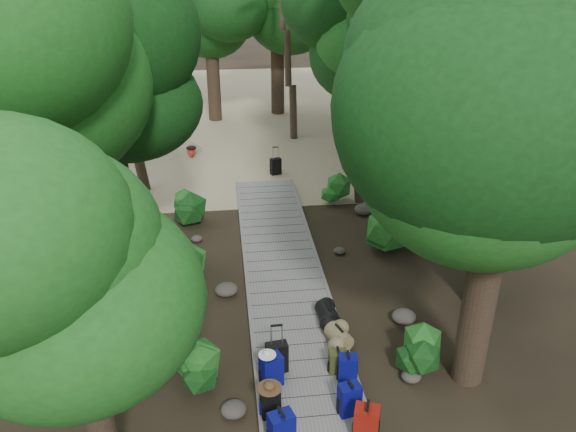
{
  "coord_description": "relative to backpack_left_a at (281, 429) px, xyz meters",
  "views": [
    {
      "loc": [
        -1.35,
        -11.28,
        7.7
      ],
      "look_at": [
        0.28,
        2.32,
        1.0
      ],
      "focal_mm": 35.0,
      "sensor_mm": 36.0,
      "label": 1
    }
  ],
  "objects": [
    {
      "name": "sand_beach",
      "position": [
        0.66,
        20.57,
        -0.5
      ],
      "size": [
        40.0,
        22.0,
        0.02
      ],
      "primitive_type": "cube",
      "color": "tan",
      "rests_on": "ground"
    },
    {
      "name": "palm_right_c",
      "position": [
        2.59,
        16.77,
        2.87
      ],
      "size": [
        4.25,
        4.25,
        6.76
      ],
      "primitive_type": null,
      "color": "#194312",
      "rests_on": "ground"
    },
    {
      "name": "tree_right_c",
      "position": [
        4.56,
        6.69,
        4.4
      ],
      "size": [
        5.67,
        5.67,
        9.82
      ],
      "primitive_type": null,
      "color": "black",
      "rests_on": "ground"
    },
    {
      "name": "shrub_right_a",
      "position": [
        2.83,
        1.71,
        -0.08
      ],
      "size": [
        0.95,
        0.95,
        0.85
      ],
      "primitive_type": null,
      "color": "#1B5218",
      "rests_on": "ground"
    },
    {
      "name": "sun_lounger",
      "position": [
        4.31,
        14.22,
        -0.18
      ],
      "size": [
        0.93,
        1.98,
        0.61
      ],
      "primitive_type": null,
      "rotation": [
        0.0,
        0.0,
        0.17
      ],
      "color": "silver",
      "rests_on": "sand_beach"
    },
    {
      "name": "rock_left_a",
      "position": [
        -0.77,
        0.9,
        -0.38
      ],
      "size": [
        0.48,
        0.43,
        0.26
      ],
      "primitive_type": null,
      "color": "#4C473F",
      "rests_on": "ground"
    },
    {
      "name": "tree_back_b",
      "position": [
        2.08,
        20.67,
        4.09
      ],
      "size": [
        5.15,
        5.15,
        9.2
      ],
      "primitive_type": null,
      "color": "black",
      "rests_on": "ground"
    },
    {
      "name": "kayak",
      "position": [
        -2.01,
        15.18,
        -0.34
      ],
      "size": [
        0.78,
        2.94,
        0.29
      ],
      "primitive_type": "ellipsoid",
      "rotation": [
        0.0,
        0.0,
        0.05
      ],
      "color": "#AD1B0E",
      "rests_on": "sand_beach"
    },
    {
      "name": "rock_right_b",
      "position": [
        3.11,
        3.21,
        -0.36
      ],
      "size": [
        0.55,
        0.5,
        0.3
      ],
      "primitive_type": null,
      "color": "#4C473F",
      "rests_on": "ground"
    },
    {
      "name": "hat_white",
      "position": [
        -0.1,
        1.43,
        0.41
      ],
      "size": [
        0.33,
        0.33,
        0.11
      ],
      "primitive_type": null,
      "color": "silver",
      "rests_on": "backpack_left_c"
    },
    {
      "name": "backpack_right_d",
      "position": [
        1.29,
        1.68,
        -0.12
      ],
      "size": [
        0.35,
        0.26,
        0.53
      ],
      "primitive_type": null,
      "rotation": [
        0.0,
        0.0,
        -0.03
      ],
      "color": "#3A3F1A",
      "rests_on": "boardwalk"
    },
    {
      "name": "palm_left_a",
      "position": [
        -3.73,
        11.51,
        3.26
      ],
      "size": [
        4.74,
        4.74,
        7.53
      ],
      "primitive_type": null,
      "color": "#194312",
      "rests_on": "ground"
    },
    {
      "name": "tree_back_a",
      "position": [
        -1.02,
        19.8,
        3.84
      ],
      "size": [
        5.02,
        5.02,
        8.69
      ],
      "primitive_type": null,
      "color": "black",
      "rests_on": "ground"
    },
    {
      "name": "tree_right_f",
      "position": [
        6.98,
        14.23,
        4.27
      ],
      "size": [
        5.35,
        5.35,
        9.56
      ],
      "primitive_type": null,
      "color": "black",
      "rests_on": "ground"
    },
    {
      "name": "tree_right_a",
      "position": [
        3.8,
        1.36,
        3.82
      ],
      "size": [
        5.2,
        5.2,
        8.66
      ],
      "primitive_type": null,
      "color": "black",
      "rests_on": "ground"
    },
    {
      "name": "rock_left_b",
      "position": [
        -1.81,
        2.7,
        -0.41
      ],
      "size": [
        0.36,
        0.32,
        0.2
      ],
      "primitive_type": null,
      "color": "#4C473F",
      "rests_on": "ground"
    },
    {
      "name": "lone_suitcase_on_sand",
      "position": [
        1.15,
        12.44,
        -0.19
      ],
      "size": [
        0.43,
        0.33,
        0.6
      ],
      "primitive_type": null,
      "rotation": [
        0.0,
        0.0,
        0.34
      ],
      "color": "black",
      "rests_on": "sand_beach"
    },
    {
      "name": "shrub_left_c",
      "position": [
        -1.84,
        8.94,
        -0.01
      ],
      "size": [
        1.1,
        1.1,
        0.99
      ],
      "primitive_type": null,
      "color": "#1B5218",
      "rests_on": "ground"
    },
    {
      "name": "rock_left_d",
      "position": [
        -1.6,
        7.59,
        -0.42
      ],
      "size": [
        0.32,
        0.29,
        0.18
      ],
      "primitive_type": null,
      "color": "#4C473F",
      "rests_on": "ground"
    },
    {
      "name": "tree_right_b",
      "position": [
        5.15,
        3.78,
        4.95
      ],
      "size": [
        6.11,
        6.11,
        10.91
      ],
      "primitive_type": null,
      "color": "black",
      "rests_on": "ground"
    },
    {
      "name": "palm_right_b",
      "position": [
        5.7,
        15.77,
        3.35
      ],
      "size": [
        3.99,
        3.99,
        7.71
      ],
      "primitive_type": null,
      "color": "#194312",
      "rests_on": "ground"
    },
    {
      "name": "duffel_right_black",
      "position": [
        1.38,
        3.25,
        -0.18
      ],
      "size": [
        0.48,
        0.7,
        0.41
      ],
      "primitive_type": null,
      "rotation": [
        0.0,
        0.0,
        0.11
      ],
      "color": "black",
      "rests_on": "boardwalk"
    },
    {
      "name": "rock_right_a",
      "position": [
        2.69,
        1.37,
        -0.4
      ],
      "size": [
        0.4,
        0.36,
        0.22
      ],
      "primitive_type": null,
      "color": "#4C473F",
      "rests_on": "ground"
    },
    {
      "name": "duffel_right_khaki",
      "position": [
        1.47,
        2.49,
        -0.19
      ],
      "size": [
        0.56,
        0.68,
        0.39
      ],
      "primitive_type": null,
      "rotation": [
        0.0,
        0.0,
        0.33
      ],
      "color": "olive",
      "rests_on": "boardwalk"
    },
    {
      "name": "boardwalk",
      "position": [
        0.66,
        5.57,
        -0.45
      ],
      "size": [
        2.0,
        12.0,
        0.12
      ],
      "primitive_type": "cube",
      "color": "gray",
      "rests_on": "ground"
    },
    {
      "name": "shrub_right_b",
      "position": [
        3.59,
        6.28,
        0.15
      ],
      "size": [
        1.46,
        1.46,
        1.32
      ],
      "primitive_type": null,
      "color": "#1B5218",
      "rests_on": "ground"
    },
    {
      "name": "tree_left_c",
      "position": [
        -3.48,
        7.49,
        3.43
      ],
      "size": [
        4.53,
        4.53,
        7.88
      ],
      "primitive_type": null,
      "color": "black",
      "rests_on": "ground"
    },
    {
      "name": "rock_right_c",
      "position": [
        2.3,
        6.42,
        -0.42
      ],
      "size": [
        0.32,
        0.29,
        0.18
      ],
      "primitive_type": null,
      "color": "#4C473F",
      "rests_on": "ground"
    },
    {
      "name": "backpack_left_a",
      "position": [
        0.0,
        0.0,
        0.0
      ],
      "size": [
        0.48,
        0.4,
        0.77
      ],
      "primitive_type": null,
      "rotation": [
        0.0,
        0.0,
        0.31
      ],
      "color": "#0C0C6B",
      "rests_on": "boardwalk"
    },
    {
      "name": "rock_left_c",
      "position": [
        -0.82,
        4.77,
        -0.35
      ],
      "size": [
        0.56,
        0.5,
        0.31
      ],
      "primitive_type": null,
      "color": "#4C473F",
      "rests_on": "ground"
    },
    {
      "name": "hat_brown",
      "position": [
        -0.13,
        0.7,
        0.31
      ],
      "size": [
        0.44,
        0.44,
        0.13
      ],
      "primitive_type": null,
      "color": "#51351E",
      "rests_on": "backpack_left_b"
    },
    {
      "name": "shrub_left_b",
      "position": [
        -1.58,
        5.62,
        -0.05
      ],
      "size": [
        1.01,
        1.01,
        0.91
      ],
      "primitive_type": null,
      "color": "#1B5218",
      "rests_on": "ground"
    },
    {
      "name": "backpack_left_b",
      "position": [
        -0.12,
        0.71,
        -0.07
      ],
      "size": [
        0.37,
        0.28,
        0.63
      ],
      "primitive_type": null,
      "rotation": [
        0.0,
        0.0,
        0.1
      ],
      "color": "black",
      "rests_on": "boardwalk"
    },
    {
      "name": "suitcase_on_boardwalk",
      "position": [
        0.11,
        1.84,
        -0.06
      ],
      "size": [
        0.45,
        0.29,
        0.65
      ],
      "primitive_type": null,
      "rotation": [
        0.0,
        0.0,
        0.15
      ],
      "color": "black",
      "rests_on": "boardwalk"
    },
    {
      "name": "shrub_left_a",
      "position": [
        -1.41,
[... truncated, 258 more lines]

